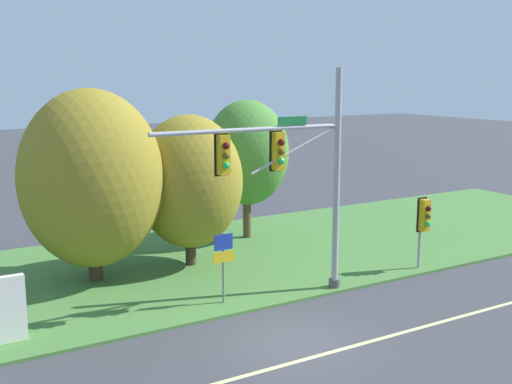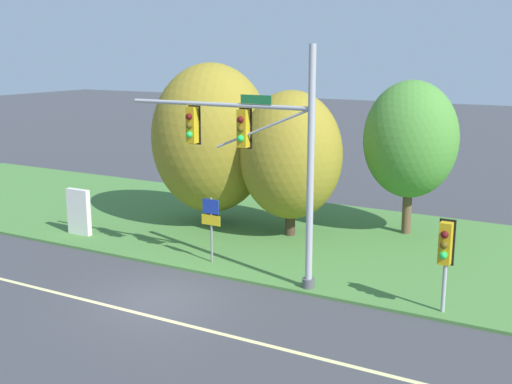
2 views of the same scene
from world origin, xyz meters
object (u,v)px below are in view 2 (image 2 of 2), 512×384
at_px(tree_nearest_road, 211,138).
at_px(tree_behind_signpost, 411,140).
at_px(traffic_signal_mast, 259,148).
at_px(pedestrian_signal_near_kerb, 445,248).
at_px(route_sign_post, 211,220).
at_px(tree_left_of_mast, 291,155).
at_px(info_kiosk, 79,212).

xyz_separation_m(tree_nearest_road, tree_behind_signpost, (7.90, 2.59, 0.17)).
relative_size(traffic_signal_mast, pedestrian_signal_near_kerb, 2.73).
relative_size(route_sign_post, tree_nearest_road, 0.34).
xyz_separation_m(route_sign_post, tree_left_of_mast, (0.92, 4.49, 1.78)).
xyz_separation_m(tree_left_of_mast, info_kiosk, (-7.63, -4.15, -2.37)).
height_order(pedestrian_signal_near_kerb, tree_behind_signpost, tree_behind_signpost).
height_order(traffic_signal_mast, tree_nearest_road, traffic_signal_mast).
relative_size(pedestrian_signal_near_kerb, tree_nearest_road, 0.40).
relative_size(tree_nearest_road, tree_behind_signpost, 1.10).
xyz_separation_m(traffic_signal_mast, tree_behind_signpost, (2.73, 7.72, -0.48)).
bearing_deg(pedestrian_signal_near_kerb, info_kiosk, 176.26).
bearing_deg(route_sign_post, pedestrian_signal_near_kerb, -4.44).
xyz_separation_m(tree_left_of_mast, tree_behind_signpost, (4.09, 2.61, 0.59)).
xyz_separation_m(pedestrian_signal_near_kerb, tree_left_of_mast, (-7.39, 5.14, 1.34)).
relative_size(tree_left_of_mast, info_kiosk, 3.11).
xyz_separation_m(pedestrian_signal_near_kerb, info_kiosk, (-15.03, 0.98, -1.04)).
bearing_deg(traffic_signal_mast, tree_behind_signpost, 70.55).
bearing_deg(route_sign_post, traffic_signal_mast, -15.26).
bearing_deg(tree_nearest_road, traffic_signal_mast, -44.73).
distance_m(pedestrian_signal_near_kerb, tree_left_of_mast, 9.10).
distance_m(traffic_signal_mast, tree_left_of_mast, 5.40).
height_order(pedestrian_signal_near_kerb, tree_left_of_mast, tree_left_of_mast).
distance_m(pedestrian_signal_near_kerb, tree_behind_signpost, 8.64).
relative_size(route_sign_post, tree_behind_signpost, 0.38).
relative_size(route_sign_post, info_kiosk, 1.25).
xyz_separation_m(tree_nearest_road, info_kiosk, (-3.82, -4.17, -2.80)).
bearing_deg(tree_behind_signpost, pedestrian_signal_near_kerb, -66.87).
relative_size(pedestrian_signal_near_kerb, route_sign_post, 1.18).
bearing_deg(tree_behind_signpost, traffic_signal_mast, -109.45).
distance_m(route_sign_post, tree_nearest_road, 5.79).
distance_m(pedestrian_signal_near_kerb, tree_nearest_road, 12.46).
xyz_separation_m(traffic_signal_mast, info_kiosk, (-8.99, 0.96, -3.44)).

